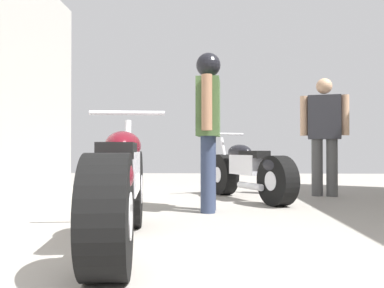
{
  "coord_description": "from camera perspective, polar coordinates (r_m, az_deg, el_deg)",
  "views": [
    {
      "loc": [
        -0.39,
        -0.54,
        0.67
      ],
      "look_at": [
        -0.55,
        3.51,
        0.73
      ],
      "focal_mm": 39.38,
      "sensor_mm": 36.0,
      "label": 1
    }
  ],
  "objects": [
    {
      "name": "mechanic_in_blue",
      "position": [
        6.38,
        17.49,
        1.9
      ],
      "size": [
        0.69,
        0.35,
        1.71
      ],
      "color": "#4C4C4C",
      "rests_on": "ground_plane"
    },
    {
      "name": "motorcycle_black_naked",
      "position": [
        5.66,
        7.71,
        -3.68
      ],
      "size": [
        1.06,
        1.85,
        0.92
      ],
      "color": "black",
      "rests_on": "ground_plane"
    },
    {
      "name": "ground_plane",
      "position": [
        3.95,
        7.98,
        -10.55
      ],
      "size": [
        16.0,
        16.0,
        0.0
      ],
      "primitive_type": "plane",
      "color": "gray"
    },
    {
      "name": "motorcycle_maroon_cruiser",
      "position": [
        2.92,
        -9.82,
        -5.83
      ],
      "size": [
        0.64,
        2.16,
        1.0
      ],
      "color": "black",
      "rests_on": "ground_plane"
    },
    {
      "name": "mechanic_with_helmet",
      "position": [
        4.59,
        2.23,
        3.77
      ],
      "size": [
        0.27,
        0.68,
        1.73
      ],
      "color": "#2D3851",
      "rests_on": "ground_plane"
    }
  ]
}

